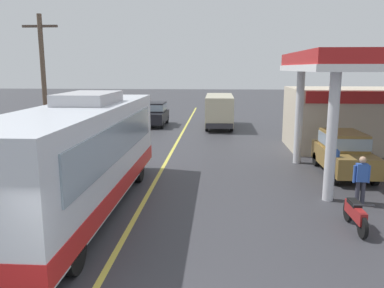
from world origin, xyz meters
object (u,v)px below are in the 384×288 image
at_px(pedestrian_near_pump, 361,178).
at_px(pedestrian_by_shop, 332,161).
at_px(coach_bus_main, 81,158).
at_px(car_at_pump, 343,151).
at_px(car_trailing_behind_bus, 155,113).
at_px(minibus_opposing_lane, 219,108).
at_px(motorcycle_parked_forecourt, 355,214).

height_order(pedestrian_near_pump, pedestrian_by_shop, same).
distance_m(coach_bus_main, car_at_pump, 10.84).
height_order(pedestrian_near_pump, car_trailing_behind_bus, car_trailing_behind_bus).
height_order(minibus_opposing_lane, pedestrian_by_shop, minibus_opposing_lane).
relative_size(coach_bus_main, pedestrian_by_shop, 6.65).
relative_size(car_at_pump, motorcycle_parked_forecourt, 2.33).
relative_size(motorcycle_parked_forecourt, pedestrian_near_pump, 1.08).
bearing_deg(minibus_opposing_lane, pedestrian_near_pump, -74.95).
bearing_deg(motorcycle_parked_forecourt, pedestrian_by_shop, 82.91).
xyz_separation_m(car_at_pump, pedestrian_by_shop, (-0.92, -1.63, -0.08)).
height_order(car_at_pump, pedestrian_by_shop, car_at_pump).
bearing_deg(pedestrian_near_pump, pedestrian_by_shop, 97.18).
relative_size(motorcycle_parked_forecourt, car_trailing_behind_bus, 0.43).
distance_m(pedestrian_near_pump, car_trailing_behind_bus, 20.18).
xyz_separation_m(pedestrian_by_shop, car_trailing_behind_bus, (-9.36, 15.41, 0.08)).
bearing_deg(coach_bus_main, car_at_pump, 27.30).
bearing_deg(pedestrian_near_pump, coach_bus_main, -173.51).
distance_m(coach_bus_main, pedestrian_by_shop, 9.34).
distance_m(car_at_pump, pedestrian_near_pump, 3.99).
xyz_separation_m(coach_bus_main, motorcycle_parked_forecourt, (8.15, -0.98, -1.28)).
xyz_separation_m(coach_bus_main, pedestrian_by_shop, (8.69, 3.33, -0.79)).
xyz_separation_m(minibus_opposing_lane, car_trailing_behind_bus, (-5.04, 0.60, -0.46)).
relative_size(pedestrian_near_pump, car_trailing_behind_bus, 0.40).
bearing_deg(coach_bus_main, car_trailing_behind_bus, 92.04).
distance_m(minibus_opposing_lane, pedestrian_by_shop, 15.44).
distance_m(motorcycle_parked_forecourt, pedestrian_by_shop, 4.37).
height_order(car_at_pump, motorcycle_parked_forecourt, car_at_pump).
xyz_separation_m(motorcycle_parked_forecourt, car_trailing_behind_bus, (-8.82, 19.73, 0.57)).
height_order(pedestrian_by_shop, car_trailing_behind_bus, car_trailing_behind_bus).
relative_size(coach_bus_main, motorcycle_parked_forecourt, 6.13).
bearing_deg(car_trailing_behind_bus, pedestrian_near_pump, -61.45).
relative_size(coach_bus_main, pedestrian_near_pump, 6.65).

